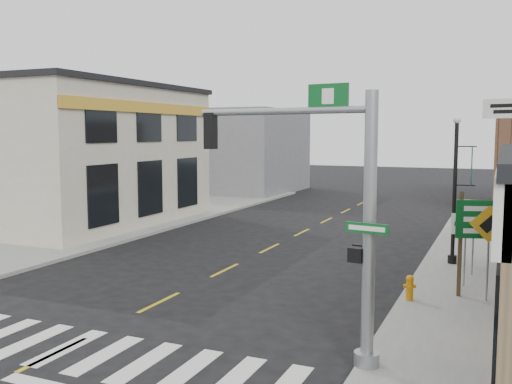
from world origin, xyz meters
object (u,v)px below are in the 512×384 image
at_px(traffic_signal_pole, 337,198).
at_px(guide_sign, 487,231).
at_px(fire_hydrant, 410,286).
at_px(lamp_post, 457,179).

bearing_deg(traffic_signal_pole, guide_sign, 73.07).
distance_m(traffic_signal_pole, guide_sign, 6.40).
bearing_deg(traffic_signal_pole, fire_hydrant, 88.80).
height_order(traffic_signal_pole, fire_hydrant, traffic_signal_pole).
relative_size(traffic_signal_pole, guide_sign, 1.86).
xyz_separation_m(traffic_signal_pole, lamp_post, (1.49, 9.82, -0.30)).
distance_m(traffic_signal_pole, fire_hydrant, 5.62).
xyz_separation_m(guide_sign, fire_hydrant, (-1.86, -0.91, -1.51)).
distance_m(guide_sign, lamp_post, 4.41).
bearing_deg(fire_hydrant, traffic_signal_pole, -98.86).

